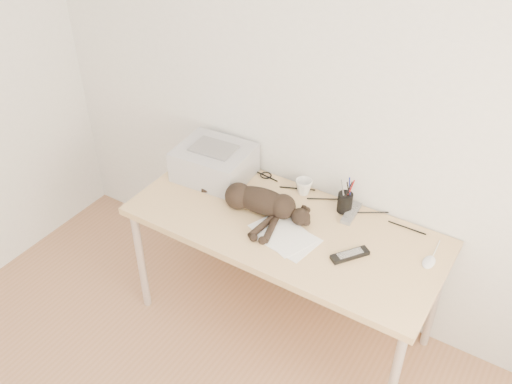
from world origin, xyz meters
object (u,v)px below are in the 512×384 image
Objects in this scene: printer at (214,162)px; mouse at (429,260)px; cat at (258,202)px; mug at (304,187)px; desk at (292,235)px; pen_cup at (345,202)px.

mouse is (1.25, -0.05, -0.07)m from printer.
cat is 0.88m from mouse.
mouse is (0.75, -0.17, -0.03)m from mug.
cat is 7.04× the size of mug.
desk is 16.54× the size of mouse.
mouse is (0.70, 0.03, 0.15)m from desk.
pen_cup reaches higher than mouse.
printer is 0.76m from pen_cup.
desk is 3.81× the size of printer.
printer is 2.11× the size of pen_cup.
desk is 8.04× the size of pen_cup.
desk is 0.59m from printer.
pen_cup is (0.75, 0.10, -0.03)m from printer.
cat is at bearing -157.09° from desk.
printer reaches higher than mug.
pen_cup reaches higher than printer.
pen_cup is at bearing 27.20° from cat.
pen_cup is (0.37, 0.24, -0.01)m from cat.
cat is (0.38, -0.15, -0.03)m from printer.
printer is 1.25m from mouse.
printer is 0.65× the size of cat.
mug is 0.77m from mouse.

